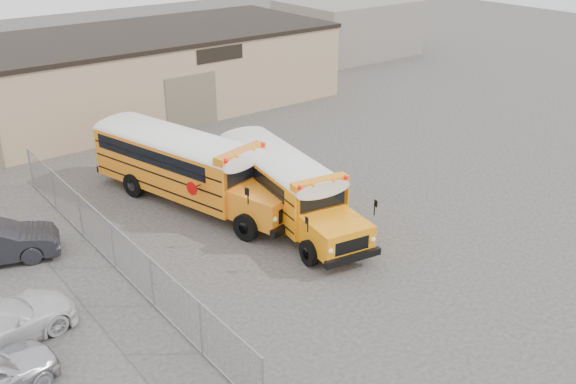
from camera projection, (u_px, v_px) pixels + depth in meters
ground at (301, 250)px, 23.76m from camera, size 120.00×120.00×0.00m
warehouse at (87, 79)px, 37.23m from camera, size 30.20×10.20×4.67m
chainlink_fence at (113, 245)px, 22.23m from camera, size 0.07×18.07×1.81m
distant_building_right at (347, 27)px, 53.50m from camera, size 10.00×8.00×4.40m
school_bus_left at (94, 132)px, 30.55m from camera, size 5.07×10.72×3.05m
school_bus_right at (229, 139)px, 30.17m from camera, size 3.70×9.48×2.70m
tarp_bundle at (334, 240)px, 22.91m from camera, size 1.04×1.04×1.42m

